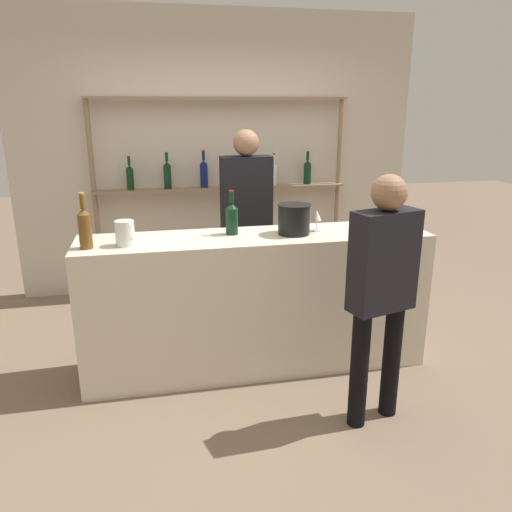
# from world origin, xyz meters

# --- Properties ---
(ground_plane) EXTENTS (16.00, 16.00, 0.00)m
(ground_plane) POSITION_xyz_m (0.00, 0.00, 0.00)
(ground_plane) COLOR #7A6651
(bar_counter) EXTENTS (2.49, 0.55, 1.02)m
(bar_counter) POSITION_xyz_m (0.00, 0.00, 0.51)
(bar_counter) COLOR beige
(bar_counter) RESTS_ON ground_plane
(back_wall) EXTENTS (4.09, 0.12, 2.80)m
(back_wall) POSITION_xyz_m (0.00, 1.87, 1.40)
(back_wall) COLOR beige
(back_wall) RESTS_ON ground_plane
(back_shelf) EXTENTS (2.56, 0.18, 1.97)m
(back_shelf) POSITION_xyz_m (-0.00, 1.69, 1.31)
(back_shelf) COLOR #897056
(back_shelf) RESTS_ON ground_plane
(counter_bottle_0) EXTENTS (0.09, 0.09, 0.32)m
(counter_bottle_0) POSITION_xyz_m (-0.16, 0.07, 1.14)
(counter_bottle_0) COLOR black
(counter_bottle_0) RESTS_ON bar_counter
(counter_bottle_1) EXTENTS (0.08, 0.08, 0.36)m
(counter_bottle_1) POSITION_xyz_m (-1.13, -0.10, 1.16)
(counter_bottle_1) COLOR brown
(counter_bottle_1) RESTS_ON bar_counter
(counter_bottle_2) EXTENTS (0.08, 0.08, 0.35)m
(counter_bottle_2) POSITION_xyz_m (1.02, 0.07, 1.15)
(counter_bottle_2) COLOR silver
(counter_bottle_2) RESTS_ON bar_counter
(wine_glass) EXTENTS (0.07, 0.07, 0.16)m
(wine_glass) POSITION_xyz_m (0.46, 0.04, 1.13)
(wine_glass) COLOR silver
(wine_glass) RESTS_ON bar_counter
(ice_bucket) EXTENTS (0.24, 0.24, 0.21)m
(ice_bucket) POSITION_xyz_m (0.27, -0.01, 1.13)
(ice_bucket) COLOR black
(ice_bucket) RESTS_ON bar_counter
(cork_jar) EXTENTS (0.13, 0.13, 0.17)m
(cork_jar) POSITION_xyz_m (-0.89, -0.08, 1.10)
(cork_jar) COLOR silver
(cork_jar) RESTS_ON bar_counter
(customer_right) EXTENTS (0.43, 0.27, 1.54)m
(customer_right) POSITION_xyz_m (0.58, -0.82, 0.91)
(customer_right) COLOR black
(customer_right) RESTS_ON ground_plane
(server_behind_counter) EXTENTS (0.45, 0.22, 1.70)m
(server_behind_counter) POSITION_xyz_m (0.10, 0.91, 1.01)
(server_behind_counter) COLOR black
(server_behind_counter) RESTS_ON ground_plane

